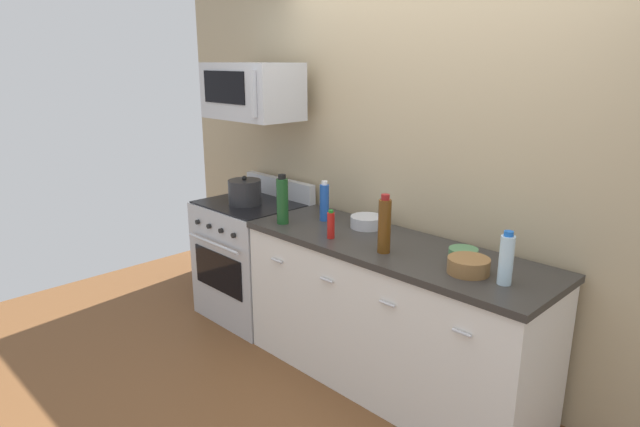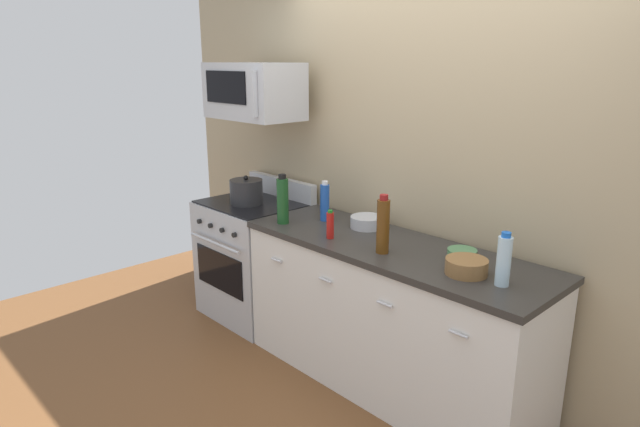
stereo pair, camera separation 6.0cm
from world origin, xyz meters
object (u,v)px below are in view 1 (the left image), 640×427
Objects in this scene: microwave at (252,91)px; range_oven at (253,258)px; bowl_green_glaze at (463,253)px; bottle_soda_blue at (324,202)px; bottle_wine_amber at (384,225)px; bowl_wooden_salad at (469,265)px; stockpot at (245,192)px; bowl_steel_prep at (367,221)px; bottle_hot_sauce_red at (331,225)px; bottle_water_clear at (506,259)px; bottle_wine_green at (282,200)px.

range_oven is at bearing -90.29° from microwave.
bowl_green_glaze is at bearing 2.61° from range_oven.
bottle_soda_blue is at bearing 1.90° from microwave.
bowl_wooden_salad is (0.50, 0.06, -0.12)m from bottle_wine_amber.
bowl_wooden_salad is 1.91m from stockpot.
bottle_wine_amber is 1.56× the size of bowl_steel_prep.
bottle_wine_amber is 0.49m from bowl_steel_prep.
bottle_hot_sauce_red reaches higher than bowl_steel_prep.
bowl_steel_prep is at bearing 5.95° from microwave.
bowl_wooden_salad is at bearing -3.68° from microwave.
bottle_water_clear is at bearing -26.26° from bowl_green_glaze.
microwave is at bearing 89.87° from stockpot.
stockpot reaches higher than bowl_steel_prep.
stockpot is (-0.00, -0.10, -0.74)m from microwave.
range_oven is 3.98× the size of bottle_water_clear.
bottle_hot_sauce_red is 1.11× the size of bowl_green_glaze.
bottle_hot_sauce_red is 0.82× the size of bowl_steel_prep.
stockpot is at bearing -90.00° from range_oven.
microwave is 2.77× the size of bottle_water_clear.
bottle_wine_amber reaches higher than bottle_hot_sauce_red.
stockpot is (-0.57, 0.12, -0.06)m from bottle_wine_green.
bottle_wine_green is at bearing -167.93° from bowl_green_glaze.
microwave is 2.73× the size of bottle_soda_blue.
bowl_green_glaze is 0.74× the size of bowl_steel_prep.
bottle_water_clear is 1.09× the size of stockpot.
bottle_water_clear is at bearing -3.33° from microwave.
bottle_wine_amber reaches higher than bowl_steel_prep.
bottle_wine_amber is (1.40, -0.19, -0.67)m from microwave.
bowl_wooden_salad is at bearing -7.04° from bottle_soda_blue.
bottle_wine_amber reaches higher than range_oven.
bowl_steel_prep is (-0.38, 0.29, -0.12)m from bottle_wine_amber.
range_oven is at bearing -174.55° from bottle_soda_blue.
bowl_wooden_salad is (1.91, -0.08, 0.49)m from range_oven.
range_oven reaches higher than bowl_steel_prep.
microwave is at bearing 167.89° from bottle_hot_sauce_red.
bowl_green_glaze is (1.78, 0.04, -0.80)m from microwave.
bottle_wine_amber is 1.02× the size of bottle_wine_green.
bottle_wine_green is 0.59m from stockpot.
bottle_soda_blue is at bearing -164.87° from bowl_steel_prep.
bottle_water_clear is 0.21m from bowl_wooden_salad.
bottle_wine_amber is 0.40m from bottle_hot_sauce_red.
range_oven is 1.28m from microwave.
range_oven is 6.71× the size of bowl_green_glaze.
bowl_green_glaze is at bearing 4.32° from stockpot.
stockpot reaches higher than bottle_hot_sauce_red.
bowl_steel_prep is (1.03, 0.11, -0.79)m from microwave.
bottle_wine_green reaches higher than bottle_hot_sauce_red.
bowl_wooden_salad is at bearing 6.18° from bottle_hot_sauce_red.
range_oven is 0.85m from bottle_wine_green.
bottle_wine_amber is 0.83m from bottle_wine_green.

